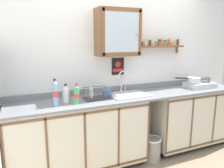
{
  "coord_description": "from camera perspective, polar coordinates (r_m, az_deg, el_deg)",
  "views": [
    {
      "loc": [
        -1.48,
        -2.27,
        1.74
      ],
      "look_at": [
        -0.3,
        0.47,
        1.11
      ],
      "focal_mm": 35.79,
      "sensor_mm": 36.0,
      "label": 1
    }
  ],
  "objects": [
    {
      "name": "back_wall",
      "position": [
        3.32,
        3.39,
        3.63
      ],
      "size": [
        3.99,
        0.07,
        2.5
      ],
      "color": "white",
      "rests_on": "ground"
    },
    {
      "name": "lower_cabinet_run",
      "position": [
        3.0,
        -8.42,
        -13.32
      ],
      "size": [
        1.76,
        0.57,
        0.92
      ],
      "color": "black",
      "rests_on": "ground"
    },
    {
      "name": "lower_cabinet_run_right",
      "position": [
        3.84,
        19.2,
        -8.09
      ],
      "size": [
        1.34,
        0.57,
        0.92
      ],
      "color": "black",
      "rests_on": "ground"
    },
    {
      "name": "countertop",
      "position": [
        3.12,
        5.84,
        -2.98
      ],
      "size": [
        3.35,
        0.59,
        0.03
      ],
      "primitive_type": "cube",
      "color": "gray",
      "rests_on": "lower_cabinet_run"
    },
    {
      "name": "backsplash",
      "position": [
        3.34,
        3.6,
        -0.98
      ],
      "size": [
        3.35,
        0.02,
        0.08
      ],
      "primitive_type": "cube",
      "color": "gray",
      "rests_on": "countertop"
    },
    {
      "name": "sink",
      "position": [
        3.11,
        3.97,
        -2.85
      ],
      "size": [
        0.52,
        0.46,
        0.43
      ],
      "color": "silver",
      "rests_on": "countertop"
    },
    {
      "name": "hot_plate_stove",
      "position": [
        3.8,
        21.55,
        -0.22
      ],
      "size": [
        0.47,
        0.28,
        0.08
      ],
      "color": "silver",
      "rests_on": "countertop"
    },
    {
      "name": "saucepan",
      "position": [
        3.72,
        20.13,
        1.0
      ],
      "size": [
        0.35,
        0.27,
        0.08
      ],
      "color": "silver",
      "rests_on": "hot_plate_stove"
    },
    {
      "name": "bottle_opaque_white_0",
      "position": [
        2.76,
        -11.69,
        -2.54
      ],
      "size": [
        0.08,
        0.08,
        0.23
      ],
      "color": "white",
      "rests_on": "countertop"
    },
    {
      "name": "bottle_soda_green_1",
      "position": [
        2.7,
        -9.03,
        -2.67
      ],
      "size": [
        0.07,
        0.07,
        0.25
      ],
      "color": "#4CB266",
      "rests_on": "countertop"
    },
    {
      "name": "bottle_water_blue_2",
      "position": [
        2.65,
        -14.29,
        -2.32
      ],
      "size": [
        0.07,
        0.07,
        0.32
      ],
      "color": "#8CB7E0",
      "rests_on": "countertop"
    },
    {
      "name": "dish_rack",
      "position": [
        2.9,
        -4.0,
        -3.31
      ],
      "size": [
        0.34,
        0.23,
        0.16
      ],
      "color": "#333338",
      "rests_on": "countertop"
    },
    {
      "name": "mug",
      "position": [
        2.98,
        -1.43,
        -2.41
      ],
      "size": [
        0.12,
        0.09,
        0.09
      ],
      "color": "#3F6699",
      "rests_on": "countertop"
    },
    {
      "name": "wall_cabinet",
      "position": [
        3.05,
        1.48,
        13.03
      ],
      "size": [
        0.58,
        0.3,
        0.62
      ],
      "color": "brown"
    },
    {
      "name": "spice_shelf",
      "position": [
        3.49,
        12.14,
        9.65
      ],
      "size": [
        0.79,
        0.14,
        0.23
      ],
      "color": "brown"
    },
    {
      "name": "warning_sign",
      "position": [
        3.23,
        1.51,
        4.5
      ],
      "size": [
        0.19,
        0.01,
        0.24
      ],
      "color": "black"
    },
    {
      "name": "trash_bin",
      "position": [
        3.36,
        10.28,
        -15.94
      ],
      "size": [
        0.26,
        0.26,
        0.34
      ],
      "color": "gray",
      "rests_on": "ground"
    }
  ]
}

